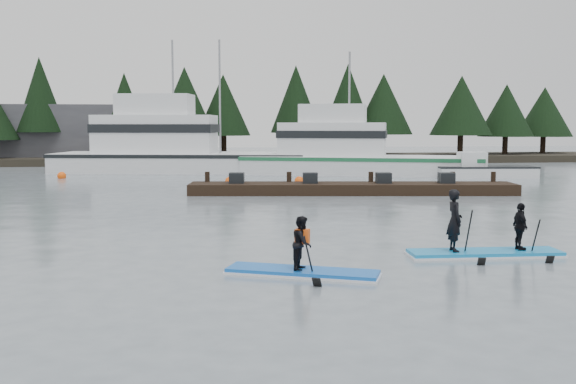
{
  "coord_description": "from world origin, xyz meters",
  "views": [
    {
      "loc": [
        -2.89,
        -14.54,
        3.27
      ],
      "look_at": [
        0.0,
        6.0,
        1.1
      ],
      "focal_mm": 40.0,
      "sensor_mm": 36.0,
      "label": 1
    }
  ],
  "objects": [
    {
      "name": "floating_dock",
      "position": [
        4.37,
        15.16,
        0.26
      ],
      "size": [
        15.6,
        4.15,
        0.52
      ],
      "primitive_type": "cube",
      "rotation": [
        0.0,
        0.0,
        -0.14
      ],
      "color": "black",
      "rests_on": "ground"
    },
    {
      "name": "buoy_c",
      "position": [
        11.86,
        27.69,
        0.0
      ],
      "size": [
        0.61,
        0.61,
        0.61
      ],
      "primitive_type": "sphere",
      "color": "#FF550C",
      "rests_on": "ground"
    },
    {
      "name": "ground",
      "position": [
        0.0,
        0.0,
        0.0
      ],
      "size": [
        160.0,
        160.0,
        0.0
      ],
      "primitive_type": "plane",
      "color": "slate",
      "rests_on": "ground"
    },
    {
      "name": "paddleboard_solo",
      "position": [
        -0.66,
        -0.94,
        0.38
      ],
      "size": [
        3.38,
        2.05,
        1.78
      ],
      "rotation": [
        0.0,
        0.0,
        -0.4
      ],
      "color": "blue",
      "rests_on": "ground"
    },
    {
      "name": "treeline",
      "position": [
        0.0,
        42.0,
        0.0
      ],
      "size": [
        60.0,
        4.0,
        8.0
      ],
      "primitive_type": null,
      "color": "black",
      "rests_on": "ground"
    },
    {
      "name": "buoy_b",
      "position": [
        -1.15,
        21.29,
        0.0
      ],
      "size": [
        0.51,
        0.51,
        0.51
      ],
      "primitive_type": "sphere",
      "color": "#FF550C",
      "rests_on": "ground"
    },
    {
      "name": "fishing_boat_medium",
      "position": [
        7.44,
        27.36,
        0.66
      ],
      "size": [
        16.12,
        9.19,
        9.09
      ],
      "rotation": [
        0.0,
        0.0,
        -0.33
      ],
      "color": "white",
      "rests_on": "ground"
    },
    {
      "name": "buoy_d",
      "position": [
        2.73,
        20.92,
        0.0
      ],
      "size": [
        0.52,
        0.52,
        0.52
      ],
      "primitive_type": "sphere",
      "color": "#FF550C",
      "rests_on": "ground"
    },
    {
      "name": "far_shore",
      "position": [
        0.0,
        42.0,
        0.3
      ],
      "size": [
        70.0,
        8.0,
        0.6
      ],
      "primitive_type": "cube",
      "color": "#2D281E",
      "rests_on": "ground"
    },
    {
      "name": "waterfront_building",
      "position": [
        -14.0,
        44.0,
        2.5
      ],
      "size": [
        18.0,
        6.0,
        5.0
      ],
      "primitive_type": "cube",
      "color": "#4C4C51",
      "rests_on": "ground"
    },
    {
      "name": "buoy_a",
      "position": [
        -11.23,
        26.41,
        0.0
      ],
      "size": [
        0.53,
        0.53,
        0.53
      ],
      "primitive_type": "sphere",
      "color": "#FF550C",
      "rests_on": "ground"
    },
    {
      "name": "paddleboard_duo",
      "position": [
        4.17,
        0.46,
        0.49
      ],
      "size": [
        3.85,
        1.25,
        2.15
      ],
      "rotation": [
        0.0,
        0.0,
        -0.05
      ],
      "color": "#1582C5",
      "rests_on": "ground"
    },
    {
      "name": "fishing_boat_large",
      "position": [
        -4.2,
        31.07,
        0.78
      ],
      "size": [
        18.83,
        8.48,
        10.21
      ],
      "rotation": [
        0.0,
        0.0,
        -0.19
      ],
      "color": "white",
      "rests_on": "ground"
    },
    {
      "name": "skiff",
      "position": [
        14.92,
        23.25,
        0.35
      ],
      "size": [
        6.22,
        2.49,
        0.71
      ],
      "primitive_type": "cube",
      "rotation": [
        0.0,
        0.0,
        -0.11
      ],
      "color": "white",
      "rests_on": "ground"
    }
  ]
}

